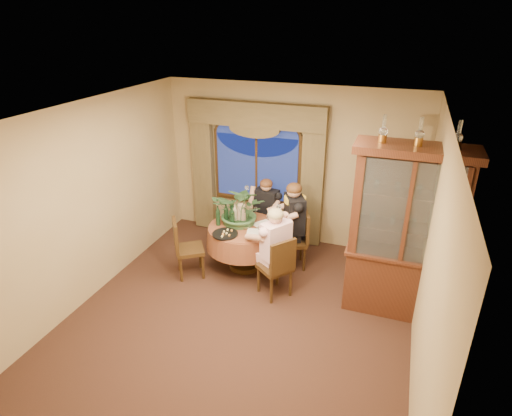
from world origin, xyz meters
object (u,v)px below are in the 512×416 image
(olive_bowl, at_px, (245,227))
(person_scarf, at_px, (294,225))
(chair_back_right, at_px, (293,240))
(wine_bottle_4, at_px, (232,210))
(oil_lamp_right, at_px, (458,135))
(stoneware_vase, at_px, (241,213))
(centerpiece_plant, at_px, (241,190))
(wine_bottle_2, at_px, (227,211))
(wine_bottle_3, at_px, (232,217))
(wine_bottle_5, at_px, (218,216))
(oil_lamp_center, at_px, (420,132))
(chair_front_left, at_px, (190,248))
(person_back, at_px, (266,213))
(wine_bottle_1, at_px, (235,214))
(chair_right, at_px, (275,266))
(china_cabinet, at_px, (403,234))
(person_pink, at_px, (276,251))
(wine_bottle_0, at_px, (226,214))
(dining_table, at_px, (244,247))
(oil_lamp_left, at_px, (384,129))
(chair_back, at_px, (263,222))

(olive_bowl, bearing_deg, person_scarf, 32.25)
(chair_back_right, relative_size, wine_bottle_4, 2.91)
(oil_lamp_right, xyz_separation_m, olive_bowl, (-2.75, 0.27, -1.78))
(stoneware_vase, xyz_separation_m, wine_bottle_4, (-0.18, 0.07, 0.01))
(centerpiece_plant, height_order, wine_bottle_2, centerpiece_plant)
(wine_bottle_3, xyz_separation_m, wine_bottle_5, (-0.24, -0.02, 0.00))
(oil_lamp_center, bearing_deg, chair_front_left, -177.00)
(person_back, height_order, wine_bottle_1, person_back)
(chair_front_left, distance_m, wine_bottle_5, 0.67)
(stoneware_vase, relative_size, wine_bottle_3, 0.95)
(wine_bottle_1, relative_size, wine_bottle_4, 1.00)
(person_scarf, distance_m, wine_bottle_2, 1.11)
(chair_right, bearing_deg, china_cabinet, -44.42)
(person_pink, xyz_separation_m, person_back, (-0.55, 1.23, -0.03))
(person_pink, distance_m, wine_bottle_0, 1.10)
(oil_lamp_center, distance_m, olive_bowl, 2.95)
(person_back, distance_m, wine_bottle_2, 0.87)
(chair_front_left, relative_size, wine_bottle_4, 2.91)
(china_cabinet, xyz_separation_m, person_pink, (-1.70, -0.11, -0.52))
(dining_table, xyz_separation_m, wine_bottle_1, (-0.17, 0.04, 0.54))
(person_back, height_order, wine_bottle_3, person_back)
(chair_right, bearing_deg, wine_bottle_3, 99.56)
(person_pink, relative_size, person_scarf, 0.93)
(oil_lamp_left, xyz_separation_m, stoneware_vase, (-2.04, 0.45, -1.65))
(stoneware_vase, bearing_deg, chair_front_left, -135.89)
(person_back, distance_m, wine_bottle_0, 0.93)
(chair_back, distance_m, person_back, 0.18)
(wine_bottle_0, bearing_deg, chair_back, 64.07)
(person_scarf, relative_size, wine_bottle_2, 4.37)
(chair_back, bearing_deg, wine_bottle_0, 68.22)
(oil_lamp_left, relative_size, chair_front_left, 0.35)
(chair_front_left, distance_m, wine_bottle_0, 0.78)
(oil_lamp_right, xyz_separation_m, wine_bottle_2, (-3.12, 0.43, -1.64))
(olive_bowl, height_order, wine_bottle_3, wine_bottle_3)
(wine_bottle_0, bearing_deg, oil_lamp_left, -8.49)
(oil_lamp_right, height_order, wine_bottle_1, oil_lamp_right)
(oil_lamp_center, bearing_deg, oil_lamp_left, 180.00)
(dining_table, relative_size, wine_bottle_1, 3.71)
(chair_back, bearing_deg, centerpiece_plant, 82.43)
(dining_table, xyz_separation_m, wine_bottle_2, (-0.34, 0.11, 0.54))
(dining_table, height_order, wine_bottle_5, wine_bottle_5)
(oil_lamp_left, xyz_separation_m, oil_lamp_right, (0.83, 0.00, 0.00))
(dining_table, height_order, wine_bottle_3, wine_bottle_3)
(dining_table, bearing_deg, wine_bottle_1, 166.90)
(olive_bowl, bearing_deg, wine_bottle_3, -173.66)
(centerpiece_plant, xyz_separation_m, wine_bottle_0, (-0.23, -0.09, -0.41))
(stoneware_vase, distance_m, wine_bottle_5, 0.38)
(oil_lamp_center, distance_m, chair_back_right, 2.72)
(olive_bowl, bearing_deg, dining_table, 121.58)
(centerpiece_plant, bearing_deg, chair_back_right, 13.80)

